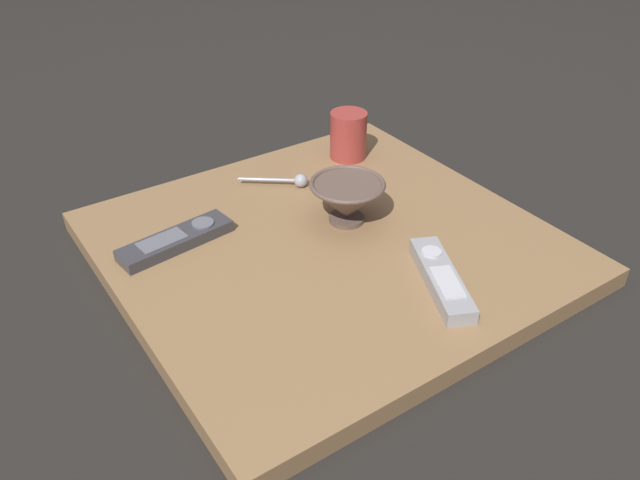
{
  "coord_description": "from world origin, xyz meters",
  "views": [
    {
      "loc": [
        -0.5,
        -0.72,
        0.63
      ],
      "look_at": [
        -0.03,
        -0.02,
        0.05
      ],
      "focal_mm": 36.36,
      "sensor_mm": 36.0,
      "label": 1
    }
  ],
  "objects_px": {
    "coffee_mug": "(348,135)",
    "tv_remote_near": "(441,278)",
    "cereal_bowl": "(347,199)",
    "tv_remote_far": "(176,240)",
    "teaspoon": "(294,180)"
  },
  "relations": [
    {
      "from": "cereal_bowl",
      "to": "coffee_mug",
      "type": "relative_size",
      "value": 1.36
    },
    {
      "from": "cereal_bowl",
      "to": "tv_remote_near",
      "type": "distance_m",
      "value": 0.22
    },
    {
      "from": "coffee_mug",
      "to": "tv_remote_far",
      "type": "bearing_deg",
      "value": -166.68
    },
    {
      "from": "cereal_bowl",
      "to": "tv_remote_far",
      "type": "bearing_deg",
      "value": 160.81
    },
    {
      "from": "tv_remote_near",
      "to": "tv_remote_far",
      "type": "relative_size",
      "value": 0.97
    },
    {
      "from": "coffee_mug",
      "to": "teaspoon",
      "type": "bearing_deg",
      "value": -164.67
    },
    {
      "from": "coffee_mug",
      "to": "tv_remote_far",
      "type": "relative_size",
      "value": 0.48
    },
    {
      "from": "cereal_bowl",
      "to": "tv_remote_far",
      "type": "xyz_separation_m",
      "value": [
        -0.27,
        0.09,
        -0.03
      ]
    },
    {
      "from": "teaspoon",
      "to": "cereal_bowl",
      "type": "bearing_deg",
      "value": -86.03
    },
    {
      "from": "coffee_mug",
      "to": "tv_remote_near",
      "type": "distance_m",
      "value": 0.44
    },
    {
      "from": "coffee_mug",
      "to": "tv_remote_near",
      "type": "relative_size",
      "value": 0.5
    },
    {
      "from": "cereal_bowl",
      "to": "coffee_mug",
      "type": "bearing_deg",
      "value": 53.29
    },
    {
      "from": "teaspoon",
      "to": "tv_remote_near",
      "type": "relative_size",
      "value": 0.57
    },
    {
      "from": "cereal_bowl",
      "to": "teaspoon",
      "type": "xyz_separation_m",
      "value": [
        -0.01,
        0.15,
        -0.03
      ]
    },
    {
      "from": "coffee_mug",
      "to": "teaspoon",
      "type": "relative_size",
      "value": 0.88
    }
  ]
}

